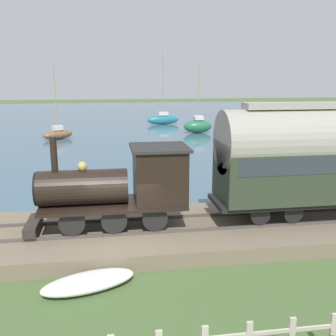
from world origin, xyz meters
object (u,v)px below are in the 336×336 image
(rowboat_near_shore, at_px, (235,185))
(steam_locomotive, at_px, (124,183))
(sailboat_brown, at_px, (58,133))
(beached_dinghy, at_px, (89,282))
(sailboat_green, at_px, (198,126))
(sailboat_teal, at_px, (163,119))

(rowboat_near_shore, bearing_deg, steam_locomotive, 163.53)
(sailboat_brown, xyz_separation_m, beached_dinghy, (-29.78, -4.36, -0.36))
(steam_locomotive, bearing_deg, sailboat_brown, 11.92)
(beached_dinghy, bearing_deg, sailboat_green, -18.35)
(sailboat_brown, bearing_deg, steam_locomotive, 159.07)
(sailboat_brown, height_order, sailboat_teal, sailboat_teal)
(steam_locomotive, height_order, rowboat_near_shore, steam_locomotive)
(steam_locomotive, relative_size, beached_dinghy, 1.98)
(steam_locomotive, distance_m, sailboat_green, 30.27)
(sailboat_green, distance_m, beached_dinghy, 33.78)
(sailboat_brown, xyz_separation_m, rowboat_near_shore, (-20.33, -11.91, -0.33))
(sailboat_teal, distance_m, beached_dinghy, 41.46)
(rowboat_near_shore, relative_size, beached_dinghy, 0.80)
(sailboat_green, xyz_separation_m, beached_dinghy, (-32.05, 10.63, -0.59))
(sailboat_brown, relative_size, beached_dinghy, 2.47)
(steam_locomotive, height_order, beached_dinghy, steam_locomotive)
(rowboat_near_shore, xyz_separation_m, beached_dinghy, (-9.45, 7.55, -0.03))
(steam_locomotive, distance_m, rowboat_near_shore, 9.04)
(beached_dinghy, bearing_deg, steam_locomotive, -20.35)
(sailboat_teal, distance_m, sailboat_green, 9.06)
(rowboat_near_shore, height_order, beached_dinghy, rowboat_near_shore)
(sailboat_brown, relative_size, sailboat_green, 1.01)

